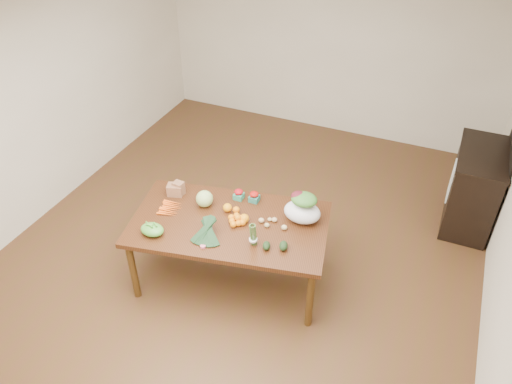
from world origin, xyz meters
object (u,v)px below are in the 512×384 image
at_px(cabbage, 204,199).
at_px(cabinet, 474,188).
at_px(asparagus_bundle, 253,235).
at_px(mandarin_cluster, 238,219).
at_px(paper_bag, 175,189).
at_px(dining_table, 230,250).
at_px(kale_bunch, 206,233).
at_px(salad_bag, 302,209).

bearing_deg(cabbage, cabinet, 35.99).
bearing_deg(asparagus_bundle, cabinet, 38.58).
height_order(mandarin_cluster, asparagus_bundle, asparagus_bundle).
bearing_deg(cabinet, paper_bag, -148.24).
height_order(paper_bag, cabbage, cabbage).
height_order(dining_table, kale_bunch, kale_bunch).
bearing_deg(paper_bag, mandarin_cluster, -11.50).
relative_size(kale_bunch, asparagus_bundle, 1.60).
height_order(cabinet, mandarin_cluster, cabinet).
bearing_deg(dining_table, salad_bag, 14.54).
height_order(cabbage, mandarin_cluster, cabbage).
xyz_separation_m(cabinet, paper_bag, (-2.87, -1.78, 0.35)).
height_order(mandarin_cluster, salad_bag, salad_bag).
distance_m(kale_bunch, asparagus_bundle, 0.44).
xyz_separation_m(dining_table, mandarin_cluster, (0.08, 0.02, 0.43)).
xyz_separation_m(dining_table, salad_bag, (0.63, 0.30, 0.51)).
xyz_separation_m(dining_table, kale_bunch, (-0.09, -0.31, 0.45)).
relative_size(dining_table, salad_bag, 5.24).
relative_size(kale_bunch, salad_bag, 1.11).
height_order(mandarin_cluster, kale_bunch, kale_bunch).
distance_m(cabinet, mandarin_cluster, 2.87).
xyz_separation_m(cabinet, asparagus_bundle, (-1.83, -2.16, 0.40)).
height_order(paper_bag, mandarin_cluster, paper_bag).
distance_m(cabbage, kale_bunch, 0.52).
distance_m(dining_table, cabbage, 0.59).
xyz_separation_m(paper_bag, mandarin_cluster, (0.78, -0.16, -0.02)).
height_order(dining_table, salad_bag, salad_bag).
bearing_deg(cabbage, paper_bag, 173.21).
height_order(dining_table, paper_bag, paper_bag).
relative_size(dining_table, paper_bag, 9.10).
height_order(cabbage, asparagus_bundle, asparagus_bundle).
bearing_deg(salad_bag, kale_bunch, -139.18).
height_order(dining_table, mandarin_cluster, mandarin_cluster).
bearing_deg(kale_bunch, dining_table, 63.60).
distance_m(cabinet, paper_bag, 3.39).
height_order(kale_bunch, asparagus_bundle, asparagus_bundle).
bearing_deg(salad_bag, cabinet, 47.08).
bearing_deg(dining_table, paper_bag, 154.37).
bearing_deg(asparagus_bundle, kale_bunch, -176.55).
height_order(cabinet, cabbage, cabinet).
bearing_deg(paper_bag, cabinet, 31.76).
bearing_deg(salad_bag, asparagus_bundle, -119.80).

